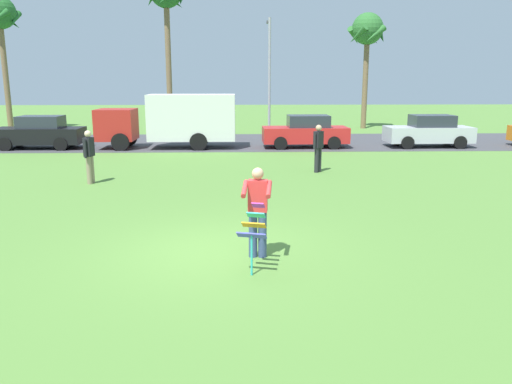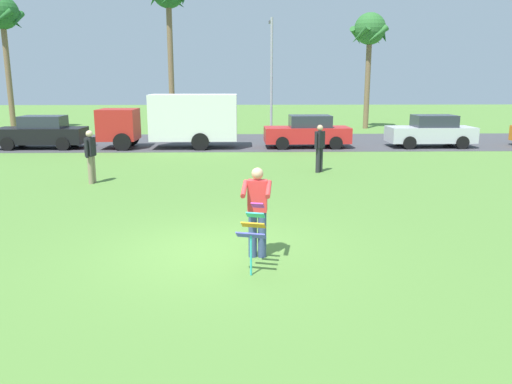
{
  "view_description": "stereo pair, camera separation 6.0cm",
  "coord_description": "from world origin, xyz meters",
  "px_view_note": "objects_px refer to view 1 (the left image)",
  "views": [
    {
      "loc": [
        0.49,
        -9.56,
        3.32
      ],
      "look_at": [
        0.82,
        0.68,
        1.05
      ],
      "focal_mm": 35.68,
      "sensor_mm": 36.0,
      "label": 1
    },
    {
      "loc": [
        0.55,
        -9.56,
        3.32
      ],
      "look_at": [
        0.82,
        0.68,
        1.05
      ],
      "focal_mm": 35.68,
      "sensor_mm": 36.0,
      "label": 2
    }
  ],
  "objects_px": {
    "kite_held": "(254,228)",
    "person_walker_near": "(89,155)",
    "streetlight_pole": "(269,68)",
    "palm_tree_left_near": "(0,18)",
    "parked_truck_red_cab": "(175,119)",
    "parked_car_black": "(39,133)",
    "person_walker_far": "(318,147)",
    "parked_car_red": "(306,132)",
    "palm_tree_centre_far": "(367,33)",
    "parked_car_silver": "(429,132)",
    "person_kite_flyer": "(258,209)"
  },
  "relations": [
    {
      "from": "person_kite_flyer",
      "to": "streetlight_pole",
      "type": "distance_m",
      "value": 23.34
    },
    {
      "from": "person_kite_flyer",
      "to": "parked_car_silver",
      "type": "distance_m",
      "value": 18.44
    },
    {
      "from": "palm_tree_left_near",
      "to": "person_walker_near",
      "type": "height_order",
      "value": "palm_tree_left_near"
    },
    {
      "from": "kite_held",
      "to": "palm_tree_left_near",
      "type": "xyz_separation_m",
      "value": [
        -15.66,
        26.45,
        6.37
      ]
    },
    {
      "from": "person_kite_flyer",
      "to": "person_walker_far",
      "type": "xyz_separation_m",
      "value": [
        2.53,
        9.07,
        -0.02
      ]
    },
    {
      "from": "palm_tree_left_near",
      "to": "parked_car_black",
      "type": "bearing_deg",
      "value": -59.87
    },
    {
      "from": "kite_held",
      "to": "palm_tree_centre_far",
      "type": "relative_size",
      "value": 0.15
    },
    {
      "from": "parked_truck_red_cab",
      "to": "palm_tree_centre_far",
      "type": "distance_m",
      "value": 16.3
    },
    {
      "from": "parked_car_black",
      "to": "streetlight_pole",
      "type": "relative_size",
      "value": 0.6
    },
    {
      "from": "palm_tree_left_near",
      "to": "person_walker_far",
      "type": "bearing_deg",
      "value": -42.29
    },
    {
      "from": "person_walker_near",
      "to": "streetlight_pole",
      "type": "bearing_deg",
      "value": 66.98
    },
    {
      "from": "kite_held",
      "to": "person_walker_near",
      "type": "height_order",
      "value": "person_walker_near"
    },
    {
      "from": "parked_truck_red_cab",
      "to": "streetlight_pole",
      "type": "relative_size",
      "value": 0.96
    },
    {
      "from": "kite_held",
      "to": "parked_car_red",
      "type": "bearing_deg",
      "value": 79.67
    },
    {
      "from": "parked_car_black",
      "to": "parked_car_red",
      "type": "xyz_separation_m",
      "value": [
        13.08,
        0.0,
        0.0
      ]
    },
    {
      "from": "kite_held",
      "to": "palm_tree_centre_far",
      "type": "height_order",
      "value": "palm_tree_centre_far"
    },
    {
      "from": "parked_car_silver",
      "to": "person_walker_far",
      "type": "xyz_separation_m",
      "value": [
        -6.64,
        -6.93,
        0.16
      ]
    },
    {
      "from": "kite_held",
      "to": "palm_tree_centre_far",
      "type": "xyz_separation_m",
      "value": [
        8.4,
        26.88,
        5.54
      ]
    },
    {
      "from": "person_kite_flyer",
      "to": "parked_truck_red_cab",
      "type": "distance_m",
      "value": 16.38
    },
    {
      "from": "parked_car_red",
      "to": "parked_car_silver",
      "type": "distance_m",
      "value": 6.2
    },
    {
      "from": "person_walker_near",
      "to": "person_walker_far",
      "type": "relative_size",
      "value": 1.0
    },
    {
      "from": "streetlight_pole",
      "to": "person_kite_flyer",
      "type": "bearing_deg",
      "value": -93.82
    },
    {
      "from": "palm_tree_left_near",
      "to": "streetlight_pole",
      "type": "height_order",
      "value": "palm_tree_left_near"
    },
    {
      "from": "person_kite_flyer",
      "to": "parked_car_red",
      "type": "distance_m",
      "value": 16.27
    },
    {
      "from": "kite_held",
      "to": "palm_tree_left_near",
      "type": "distance_m",
      "value": 31.39
    },
    {
      "from": "parked_truck_red_cab",
      "to": "parked_car_black",
      "type": "bearing_deg",
      "value": 180.0
    },
    {
      "from": "parked_car_black",
      "to": "person_walker_near",
      "type": "xyz_separation_m",
      "value": [
        4.93,
        -8.75,
        0.16
      ]
    },
    {
      "from": "kite_held",
      "to": "parked_car_silver",
      "type": "distance_m",
      "value": 19.15
    },
    {
      "from": "person_kite_flyer",
      "to": "palm_tree_left_near",
      "type": "relative_size",
      "value": 0.2
    },
    {
      "from": "streetlight_pole",
      "to": "palm_tree_left_near",
      "type": "bearing_deg",
      "value": 171.44
    },
    {
      "from": "streetlight_pole",
      "to": "person_walker_near",
      "type": "distance_m",
      "value": 17.49
    },
    {
      "from": "kite_held",
      "to": "person_walker_near",
      "type": "xyz_separation_m",
      "value": [
        -5.1,
        8.01,
        0.12
      ]
    },
    {
      "from": "palm_tree_left_near",
      "to": "palm_tree_centre_far",
      "type": "height_order",
      "value": "palm_tree_left_near"
    },
    {
      "from": "kite_held",
      "to": "parked_car_silver",
      "type": "height_order",
      "value": "parked_car_silver"
    },
    {
      "from": "parked_car_red",
      "to": "streetlight_pole",
      "type": "xyz_separation_m",
      "value": [
        -1.42,
        7.09,
        3.22
      ]
    },
    {
      "from": "parked_truck_red_cab",
      "to": "palm_tree_left_near",
      "type": "distance_m",
      "value": 16.67
    },
    {
      "from": "kite_held",
      "to": "person_walker_near",
      "type": "relative_size",
      "value": 0.69
    },
    {
      "from": "parked_car_black",
      "to": "person_walker_far",
      "type": "bearing_deg",
      "value": -28.71
    },
    {
      "from": "person_walker_far",
      "to": "streetlight_pole",
      "type": "bearing_deg",
      "value": 94.02
    },
    {
      "from": "parked_car_silver",
      "to": "person_walker_near",
      "type": "relative_size",
      "value": 2.44
    },
    {
      "from": "parked_car_red",
      "to": "person_walker_near",
      "type": "bearing_deg",
      "value": -132.98
    },
    {
      "from": "kite_held",
      "to": "parked_truck_red_cab",
      "type": "distance_m",
      "value": 17.11
    },
    {
      "from": "parked_car_black",
      "to": "parked_truck_red_cab",
      "type": "bearing_deg",
      "value": -0.0
    },
    {
      "from": "parked_car_black",
      "to": "streetlight_pole",
      "type": "height_order",
      "value": "streetlight_pole"
    },
    {
      "from": "kite_held",
      "to": "parked_car_red",
      "type": "xyz_separation_m",
      "value": [
        3.06,
        16.76,
        -0.04
      ]
    },
    {
      "from": "streetlight_pole",
      "to": "person_walker_near",
      "type": "height_order",
      "value": "streetlight_pole"
    },
    {
      "from": "parked_car_red",
      "to": "palm_tree_centre_far",
      "type": "bearing_deg",
      "value": 62.19
    },
    {
      "from": "kite_held",
      "to": "person_kite_flyer",
      "type": "bearing_deg",
      "value": 83.06
    },
    {
      "from": "palm_tree_left_near",
      "to": "person_walker_far",
      "type": "height_order",
      "value": "palm_tree_left_near"
    },
    {
      "from": "parked_car_silver",
      "to": "person_walker_far",
      "type": "distance_m",
      "value": 9.6
    }
  ]
}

